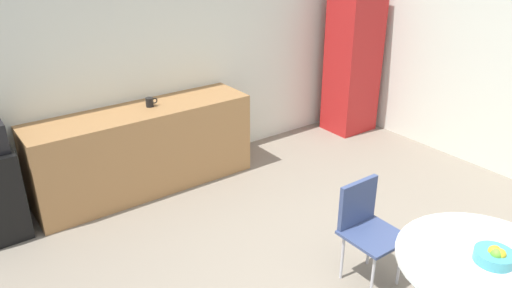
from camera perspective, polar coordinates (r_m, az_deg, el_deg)
The scene contains 7 objects.
wall_back at distance 5.49m, azimuth -11.04°, elevation 9.85°, with size 6.00×0.10×2.60m, color silver.
counter_block at distance 5.30m, azimuth -12.89°, elevation -0.64°, with size 2.32×0.60×0.90m, color #9E7042.
locker_cabinet at distance 6.71m, azimuth 11.21°, elevation 9.26°, with size 0.60×0.50×1.87m, color #B21E1E.
round_table at distance 3.48m, azimuth 24.84°, elevation -14.01°, with size 1.09×1.09×0.75m.
chair_navy at distance 3.95m, azimuth 12.61°, elevation -8.71°, with size 0.42×0.42×0.83m.
fruit_bowl at distance 3.38m, azimuth 26.05°, elevation -11.61°, with size 0.24×0.24×0.11m.
mug_white at distance 5.18m, azimuth -12.26°, elevation 4.79°, with size 0.13×0.08×0.09m.
Camera 1 is at (-2.25, -1.82, 2.64)m, focal length 34.31 mm.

